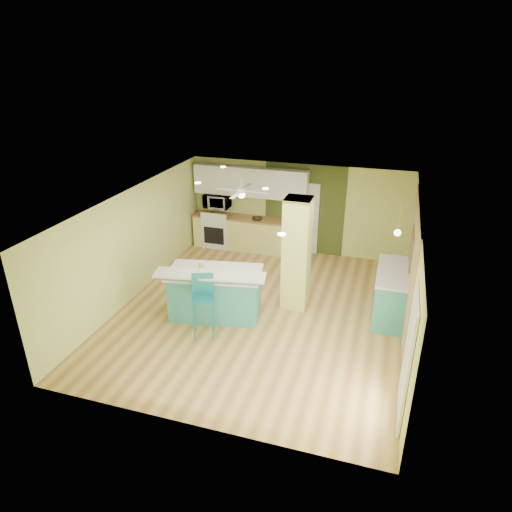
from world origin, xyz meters
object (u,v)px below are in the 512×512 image
Objects in this scene: bar_stool at (203,295)px; side_counter at (392,294)px; canister at (202,265)px; peninsula at (215,292)px; fruit_bowl at (257,219)px.

side_counter is (3.54, 1.80, -0.33)m from bar_stool.
side_counter is 8.75× the size of canister.
peninsula is 12.00× the size of canister.
peninsula is 1.37× the size of side_counter.
bar_stool is at bearing -96.25° from peninsula.
fruit_bowl is at bearing 72.31° from bar_stool.
canister is (-3.88, -1.05, 0.59)m from side_counter.
bar_stool reaches higher than fruit_bowl.
canister reaches higher than side_counter.
peninsula is at bearing -163.27° from side_counter.
bar_stool reaches higher than side_counter.
peninsula is 1.75× the size of bar_stool.
peninsula is 0.79m from bar_stool.
bar_stool is at bearing -65.57° from canister.
canister is at bearing -92.39° from fruit_bowl.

